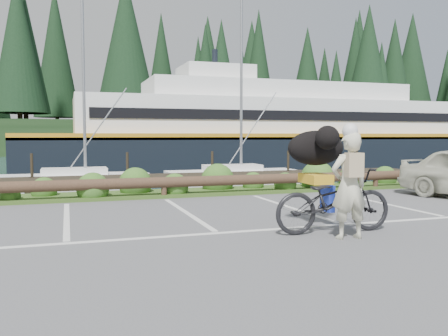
{
  "coord_description": "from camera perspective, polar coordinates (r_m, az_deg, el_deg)",
  "views": [
    {
      "loc": [
        -2.55,
        -8.47,
        1.78
      ],
      "look_at": [
        0.49,
        0.73,
        1.1
      ],
      "focal_mm": 38.0,
      "sensor_mm": 36.0,
      "label": 1
    }
  ],
  "objects": [
    {
      "name": "log_rail",
      "position": [
        13.44,
        -7.22,
        -3.64
      ],
      "size": [
        32.0,
        0.3,
        0.6
      ],
      "primitive_type": null,
      "color": "#443021",
      "rests_on": "ground"
    },
    {
      "name": "dog",
      "position": [
        9.4,
        11.0,
        2.38
      ],
      "size": [
        0.63,
        1.2,
        0.68
      ],
      "primitive_type": "ellipsoid",
      "rotation": [
        0.0,
        0.0,
        1.53
      ],
      "color": "black",
      "rests_on": "bicycle"
    },
    {
      "name": "vegetation_strip",
      "position": [
        14.11,
        -7.77,
        -3.07
      ],
      "size": [
        34.0,
        1.6,
        0.1
      ],
      "primitive_type": "cube",
      "color": "#3D5B21",
      "rests_on": "ground"
    },
    {
      "name": "cyclist",
      "position": [
        8.35,
        14.81,
        -2.08
      ],
      "size": [
        0.68,
        0.47,
        1.83
      ],
      "primitive_type": "imported",
      "rotation": [
        0.0,
        0.0,
        3.1
      ],
      "color": "beige",
      "rests_on": "ground"
    },
    {
      "name": "bicycle",
      "position": [
        8.84,
        13.03,
        -3.81
      ],
      "size": [
        2.29,
        0.88,
        1.18
      ],
      "primitive_type": "imported",
      "rotation": [
        0.0,
        0.0,
        1.53
      ],
      "color": "black",
      "rests_on": "ground"
    },
    {
      "name": "harbor_backdrop",
      "position": [
        87.01,
        -16.4,
        2.67
      ],
      "size": [
        170.0,
        160.0,
        30.0
      ],
      "color": "#1B3641",
      "rests_on": "ground"
    },
    {
      "name": "ground",
      "position": [
        9.03,
        -1.53,
        -7.36
      ],
      "size": [
        72.0,
        72.0,
        0.0
      ],
      "primitive_type": "plane",
      "color": "#505052"
    }
  ]
}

